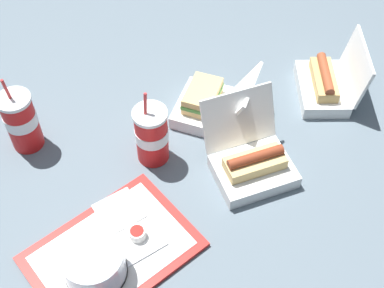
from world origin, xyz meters
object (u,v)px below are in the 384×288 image
at_px(clamshell_sandwich_corner, 206,103).
at_px(soda_cup_right, 21,121).
at_px(plastic_fork, 146,254).
at_px(soda_cup_back, 152,135).
at_px(cake_container, 94,264).
at_px(clamshell_hotdog_front, 252,162).
at_px(food_tray, 112,252).
at_px(clamshell_hotdog_right, 326,83).
at_px(ketchup_cup, 137,233).

bearing_deg(clamshell_sandwich_corner, soda_cup_right, -23.85).
height_order(plastic_fork, soda_cup_back, soda_cup_back).
bearing_deg(soda_cup_right, cake_container, 84.06).
relative_size(clamshell_hotdog_front, clamshell_sandwich_corner, 0.97).
relative_size(food_tray, soda_cup_right, 1.65).
relative_size(clamshell_hotdog_right, soda_cup_right, 1.11).
relative_size(cake_container, clamshell_sandwich_corner, 0.52).
bearing_deg(ketchup_cup, clamshell_hotdog_front, 178.47).
distance_m(ketchup_cup, clamshell_hotdog_front, 0.34).
xyz_separation_m(food_tray, clamshell_hotdog_right, (-0.76, -0.08, 0.03)).
xyz_separation_m(plastic_fork, clamshell_hotdog_right, (-0.71, -0.13, 0.03)).
bearing_deg(food_tray, ketchup_cup, 176.51).
distance_m(plastic_fork, soda_cup_back, 0.30).
xyz_separation_m(plastic_fork, soda_cup_back, (-0.18, -0.24, 0.07)).
relative_size(cake_container, ketchup_cup, 3.49).
bearing_deg(cake_container, food_tray, -153.86).
relative_size(cake_container, soda_cup_back, 0.61).
bearing_deg(cake_container, soda_cup_right, -95.94).
bearing_deg(cake_container, clamshell_hotdog_right, -172.79).
bearing_deg(plastic_fork, clamshell_sandwich_corner, -141.49).
distance_m(soda_cup_back, soda_cup_right, 0.34).
distance_m(clamshell_hotdog_right, soda_cup_right, 0.85).
bearing_deg(soda_cup_back, ketchup_cup, 47.70).
height_order(plastic_fork, clamshell_sandwich_corner, clamshell_sandwich_corner).
xyz_separation_m(ketchup_cup, clamshell_sandwich_corner, (-0.37, -0.22, 0.02)).
bearing_deg(cake_container, soda_cup_back, -144.46).
height_order(plastic_fork, clamshell_hotdog_front, clamshell_hotdog_front).
xyz_separation_m(soda_cup_back, soda_cup_right, (0.25, -0.24, 0.00)).
distance_m(food_tray, clamshell_hotdog_right, 0.77).
height_order(clamshell_sandwich_corner, clamshell_hotdog_right, clamshell_hotdog_right).
xyz_separation_m(ketchup_cup, soda_cup_back, (-0.17, -0.18, 0.06)).
distance_m(food_tray, clamshell_sandwich_corner, 0.49).
distance_m(clamshell_hotdog_front, soda_cup_right, 0.60).
relative_size(clamshell_hotdog_front, soda_cup_back, 1.14).
relative_size(cake_container, soda_cup_right, 0.60).
bearing_deg(clamshell_sandwich_corner, food_tray, 26.42).
xyz_separation_m(food_tray, clamshell_hotdog_front, (-0.41, 0.01, 0.03)).
height_order(food_tray, clamshell_sandwich_corner, clamshell_sandwich_corner).
bearing_deg(plastic_fork, clamshell_hotdog_right, -166.58).
xyz_separation_m(clamshell_sandwich_corner, soda_cup_back, (0.20, 0.04, 0.04)).
bearing_deg(soda_cup_back, plastic_fork, 53.10).
distance_m(ketchup_cup, soda_cup_back, 0.26).
bearing_deg(cake_container, clamshell_hotdog_front, -178.21).
xyz_separation_m(clamshell_sandwich_corner, soda_cup_right, (0.45, -0.20, 0.05)).
bearing_deg(soda_cup_back, food_tray, 37.52).
bearing_deg(food_tray, plastic_fork, 135.81).
relative_size(clamshell_sandwich_corner, clamshell_hotdog_right, 1.05).
distance_m(ketchup_cup, plastic_fork, 0.05).
distance_m(clamshell_hotdog_right, soda_cup_back, 0.54).
height_order(clamshell_sandwich_corner, soda_cup_right, soda_cup_right).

